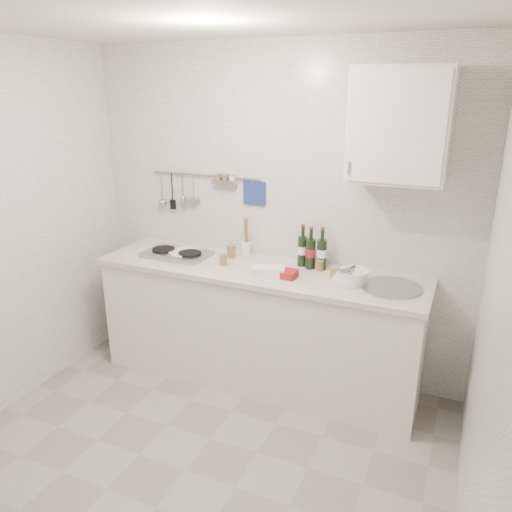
{
  "coord_description": "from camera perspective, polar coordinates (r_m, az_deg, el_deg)",
  "views": [
    {
      "loc": [
        1.36,
        -2.04,
        2.18
      ],
      "look_at": [
        0.07,
        0.9,
        1.09
      ],
      "focal_mm": 35.0,
      "sensor_mm": 36.0,
      "label": 1
    }
  ],
  "objects": [
    {
      "name": "wine_bottles",
      "position": [
        3.63,
        6.37,
        0.99
      ],
      "size": [
        0.22,
        0.11,
        0.31
      ],
      "rotation": [
        0.0,
        0.0,
        -0.1
      ],
      "color": "black",
      "rests_on": "counter"
    },
    {
      "name": "jar_a",
      "position": [
        3.86,
        -2.83,
        0.59
      ],
      "size": [
        0.07,
        0.07,
        0.11
      ],
      "rotation": [
        0.0,
        0.0,
        0.03
      ],
      "color": "brown",
      "rests_on": "counter"
    },
    {
      "name": "wall_cabinet",
      "position": [
        3.3,
        16.16,
        14.11
      ],
      "size": [
        0.6,
        0.38,
        0.7
      ],
      "color": "silver",
      "rests_on": "back_wall"
    },
    {
      "name": "ceiling",
      "position": [
        2.47,
        -10.98,
        25.95
      ],
      "size": [
        3.0,
        3.0,
        0.0
      ],
      "primitive_type": "plane",
      "rotation": [
        3.14,
        0.0,
        0.0
      ],
      "color": "silver",
      "rests_on": "back_wall"
    },
    {
      "name": "counter",
      "position": [
        3.84,
        0.38,
        -8.23
      ],
      "size": [
        2.44,
        0.64,
        0.96
      ],
      "color": "silver",
      "rests_on": "floor"
    },
    {
      "name": "plate_stack_hob",
      "position": [
        3.95,
        -8.3,
        0.29
      ],
      "size": [
        0.27,
        0.26,
        0.04
      ],
      "rotation": [
        0.0,
        0.0,
        0.3
      ],
      "color": "#5576C1",
      "rests_on": "counter"
    },
    {
      "name": "strawberry_punnet",
      "position": [
        3.47,
        3.62,
        -2.05
      ],
      "size": [
        0.13,
        0.13,
        0.05
      ],
      "primitive_type": "cube",
      "rotation": [
        0.0,
        0.0,
        -0.04
      ],
      "color": "#B41B14",
      "rests_on": "counter"
    },
    {
      "name": "butter_dish",
      "position": [
        3.48,
        1.43,
        -1.8
      ],
      "size": [
        0.25,
        0.18,
        0.07
      ],
      "primitive_type": "cube",
      "rotation": [
        0.0,
        0.0,
        0.33
      ],
      "color": "white",
      "rests_on": "counter"
    },
    {
      "name": "wall_right",
      "position": [
        2.25,
        25.25,
        -7.58
      ],
      "size": [
        0.02,
        2.8,
        2.5
      ],
      "primitive_type": "cube",
      "color": "silver",
      "rests_on": "floor"
    },
    {
      "name": "wall_rail",
      "position": [
        4.0,
        -6.09,
        7.85
      ],
      "size": [
        0.98,
        0.09,
        0.34
      ],
      "color": "#93969B",
      "rests_on": "back_wall"
    },
    {
      "name": "plate_stack_sink",
      "position": [
        3.42,
        10.8,
        -2.32
      ],
      "size": [
        0.26,
        0.24,
        0.1
      ],
      "rotation": [
        0.0,
        0.0,
        -0.3
      ],
      "color": "white",
      "rests_on": "counter"
    },
    {
      "name": "utensil_crock",
      "position": [
        3.87,
        -1.16,
        0.98
      ],
      "size": [
        0.08,
        0.08,
        0.32
      ],
      "rotation": [
        0.0,
        0.0,
        0.31
      ],
      "color": "white",
      "rests_on": "counter"
    },
    {
      "name": "jar_b",
      "position": [
        3.62,
        7.26,
        -1.01
      ],
      "size": [
        0.06,
        0.06,
        0.08
      ],
      "rotation": [
        0.0,
        0.0,
        0.36
      ],
      "color": "brown",
      "rests_on": "counter"
    },
    {
      "name": "jar_d",
      "position": [
        3.7,
        -3.76,
        -0.38
      ],
      "size": [
        0.06,
        0.06,
        0.09
      ],
      "rotation": [
        0.0,
        0.0,
        -0.08
      ],
      "color": "brown",
      "rests_on": "counter"
    },
    {
      "name": "back_wall",
      "position": [
        3.81,
        2.1,
        4.69
      ],
      "size": [
        3.0,
        0.02,
        2.5
      ],
      "primitive_type": "cube",
      "color": "silver",
      "rests_on": "floor"
    },
    {
      "name": "jar_c",
      "position": [
        3.51,
        8.97,
        -1.77
      ],
      "size": [
        0.07,
        0.07,
        0.08
      ],
      "rotation": [
        0.0,
        0.0,
        0.17
      ],
      "color": "brown",
      "rests_on": "counter"
    },
    {
      "name": "floor",
      "position": [
        3.28,
        -8.06,
        -23.06
      ],
      "size": [
        3.0,
        3.0,
        0.0
      ],
      "primitive_type": "plane",
      "color": "gray",
      "rests_on": "ground"
    }
  ]
}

